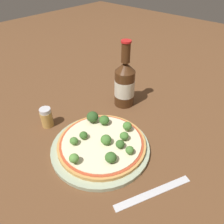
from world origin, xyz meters
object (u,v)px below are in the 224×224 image
object	(u,v)px
beer_bottle	(125,83)
pepper_shaker	(47,117)
fork	(153,193)
pizza	(102,143)

from	to	relation	value
beer_bottle	pepper_shaker	size ratio (longest dim) A/B	3.58
beer_bottle	fork	xyz separation A→B (m)	(0.28, -0.24, -0.08)
beer_bottle	pepper_shaker	xyz separation A→B (m)	(-0.10, -0.26, -0.05)
pepper_shaker	fork	bearing A→B (deg)	3.08
pepper_shaker	fork	distance (m)	0.39
fork	pepper_shaker	bearing A→B (deg)	117.60
fork	pizza	bearing A→B (deg)	107.38
pizza	pepper_shaker	distance (m)	0.20
pepper_shaker	fork	xyz separation A→B (m)	(0.39, 0.02, -0.03)
pizza	beer_bottle	distance (m)	0.24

